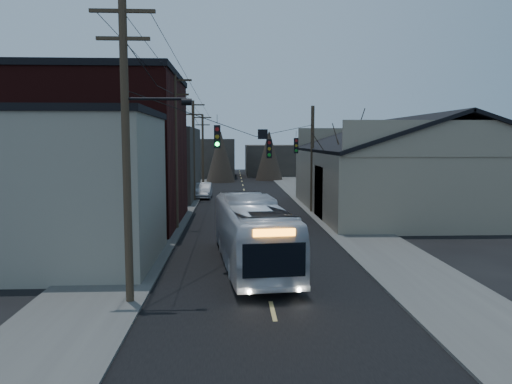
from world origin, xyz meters
TOP-DOWN VIEW (x-y plane):
  - ground at (0.00, 0.00)m, footprint 160.00×160.00m
  - road_surface at (0.00, 30.00)m, footprint 9.00×110.00m
  - sidewalk_left at (-6.50, 30.00)m, footprint 4.00×110.00m
  - sidewalk_right at (6.50, 30.00)m, footprint 4.00×110.00m
  - building_clapboard at (-9.00, 9.00)m, footprint 8.00×8.00m
  - building_brick at (-10.00, 20.00)m, footprint 10.00×12.00m
  - building_left_far at (-9.50, 36.00)m, footprint 9.00×14.00m
  - warehouse at (13.00, 25.00)m, footprint 16.16×20.60m
  - building_far_left at (-6.00, 65.00)m, footprint 10.00×12.00m
  - building_far_right at (7.00, 70.00)m, footprint 12.00×14.00m
  - bare_tree at (6.50, 20.00)m, footprint 0.40×0.40m
  - utility_lines at (-3.11, 24.14)m, footprint 11.24×45.28m
  - bus at (-0.45, 8.18)m, footprint 3.71×11.34m
  - parked_car at (-4.30, 35.68)m, footprint 1.65×4.66m

SIDE VIEW (x-z plane):
  - ground at x=0.00m, z-range 0.00..0.00m
  - road_surface at x=0.00m, z-range 0.00..0.02m
  - sidewalk_left at x=-6.50m, z-range 0.00..0.12m
  - sidewalk_right at x=6.50m, z-range 0.00..0.12m
  - parked_car at x=-4.30m, z-range 0.00..1.53m
  - bus at x=-0.45m, z-range 0.00..3.10m
  - building_far_right at x=7.00m, z-range 0.00..5.00m
  - warehouse at x=13.00m, z-range -1.17..6.56m
  - building_far_left at x=-6.00m, z-range 0.00..6.00m
  - building_clapboard at x=-9.00m, z-range 0.00..7.00m
  - building_left_far at x=-9.50m, z-range 0.00..7.00m
  - bare_tree at x=6.50m, z-range 0.00..7.20m
  - utility_lines at x=-3.11m, z-range -0.30..10.20m
  - building_brick at x=-10.00m, z-range 0.00..10.00m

